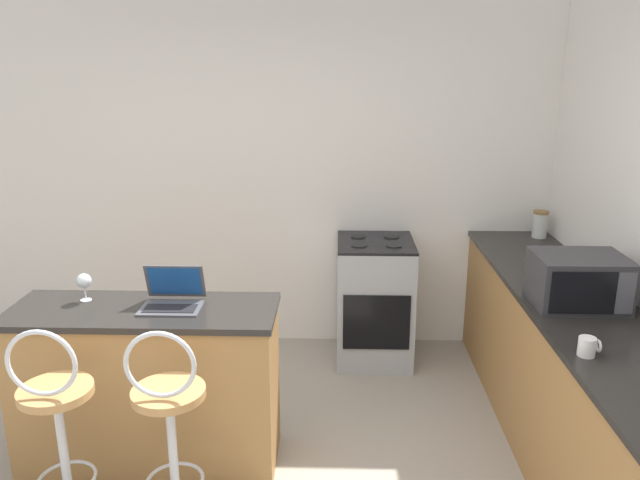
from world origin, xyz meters
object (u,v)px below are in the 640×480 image
object	(u,v)px
mug_white	(588,347)
bar_stool_far	(171,435)
stove_range	(374,301)
bar_stool_near	(59,433)
microwave	(578,281)
laptop	(173,296)
storage_jar	(540,224)
wine_glass_tall	(84,282)

from	to	relation	value
mug_white	bar_stool_far	bearing A→B (deg)	-178.72
stove_range	bar_stool_far	bearing A→B (deg)	-119.78
bar_stool_near	microwave	distance (m)	2.71
laptop	mug_white	distance (m)	2.06
bar_stool_near	stove_range	world-z (taller)	bar_stool_near
bar_stool_near	stove_range	xyz separation A→B (m)	(1.57, 1.84, -0.05)
bar_stool_far	mug_white	size ratio (longest dim) A/B	11.27
storage_jar	wine_glass_tall	size ratio (longest dim) A/B	1.30
bar_stool_near	mug_white	world-z (taller)	bar_stool_near
stove_range	bar_stool_near	bearing A→B (deg)	-130.60
laptop	storage_jar	distance (m)	2.76
bar_stool_far	laptop	xyz separation A→B (m)	(-0.11, 0.58, 0.46)
laptop	wine_glass_tall	distance (m)	0.50
bar_stool_near	bar_stool_far	world-z (taller)	same
wine_glass_tall	bar_stool_far	bearing A→B (deg)	-46.48
wine_glass_tall	laptop	bearing A→B (deg)	-6.73
stove_range	storage_jar	xyz separation A→B (m)	(1.22, 0.15, 0.56)
microwave	stove_range	world-z (taller)	microwave
storage_jar	mug_white	world-z (taller)	storage_jar
bar_stool_far	wine_glass_tall	distance (m)	1.02
bar_stool_far	stove_range	size ratio (longest dim) A/B	1.15
laptop	stove_range	world-z (taller)	laptop
bar_stool_near	wine_glass_tall	bearing A→B (deg)	97.08
bar_stool_near	mug_white	size ratio (longest dim) A/B	11.27
bar_stool_near	storage_jar	size ratio (longest dim) A/B	5.35
stove_range	storage_jar	world-z (taller)	storage_jar
bar_stool_far	stove_range	bearing A→B (deg)	60.22
bar_stool_far	storage_jar	distance (m)	3.05
laptop	storage_jar	size ratio (longest dim) A/B	1.59
microwave	bar_stool_near	bearing A→B (deg)	-166.03
microwave	stove_range	bearing A→B (deg)	129.87
stove_range	mug_white	xyz separation A→B (m)	(0.83, -1.79, 0.50)
stove_range	laptop	bearing A→B (deg)	-132.54
microwave	mug_white	xyz separation A→B (m)	(-0.17, -0.60, -0.10)
bar_stool_far	microwave	bearing A→B (deg)	17.35
microwave	wine_glass_tall	distance (m)	2.65
microwave	wine_glass_tall	bearing A→B (deg)	-179.87
laptop	microwave	xyz separation A→B (m)	(2.15, 0.06, 0.08)
bar_stool_far	wine_glass_tall	size ratio (longest dim) A/B	6.94
mug_white	stove_range	bearing A→B (deg)	114.85
bar_stool_far	wine_glass_tall	world-z (taller)	wine_glass_tall
laptop	bar_stool_near	bearing A→B (deg)	-125.93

